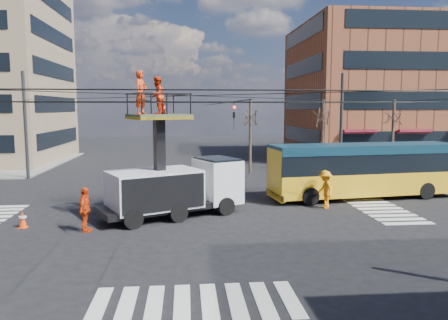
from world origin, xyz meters
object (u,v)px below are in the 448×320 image
worker_ground (85,210)px  flagger (325,189)px  city_bus (364,169)px  utility_truck (175,172)px  traffic_cone (23,219)px

worker_ground → flagger: bearing=-68.5°
flagger → city_bus: bearing=119.5°
utility_truck → worker_ground: 4.69m
utility_truck → flagger: size_ratio=3.58×
traffic_cone → flagger: size_ratio=0.37×
traffic_cone → flagger: bearing=9.7°
worker_ground → traffic_cone: bearing=78.2°
city_bus → worker_ground: city_bus is taller
worker_ground → flagger: (11.68, 3.41, 0.04)m
utility_truck → flagger: (7.89, 0.93, -1.16)m
city_bus → traffic_cone: bearing=-171.9°
flagger → traffic_cone: bearing=-89.1°
utility_truck → city_bus: utility_truck is taller
city_bus → flagger: 4.06m
traffic_cone → worker_ground: bearing=-17.1°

